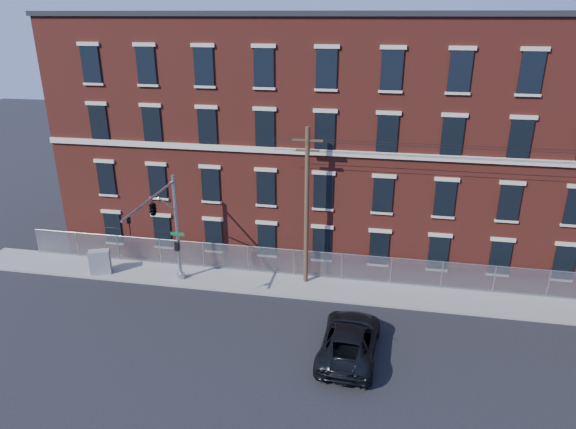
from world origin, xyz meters
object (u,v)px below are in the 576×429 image
Objects in this scene: traffic_signal_mast at (159,216)px; utility_pole_near at (307,205)px; utility_cabinet at (100,262)px; pickup_truck at (350,340)px.

utility_pole_near is at bearing 23.14° from traffic_signal_mast.
traffic_signal_mast is 7.33m from utility_cabinet.
pickup_truck is at bearing -17.07° from traffic_signal_mast.
utility_cabinet is at bearing -174.06° from utility_pole_near.
traffic_signal_mast is 4.28× the size of utility_cabinet.
pickup_truck is at bearing -39.48° from utility_cabinet.
utility_pole_near is at bearing -61.00° from pickup_truck.
utility_pole_near is 14.23m from utility_cabinet.
pickup_truck is 17.62m from utility_cabinet.
traffic_signal_mast is 8.70m from utility_pole_near.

